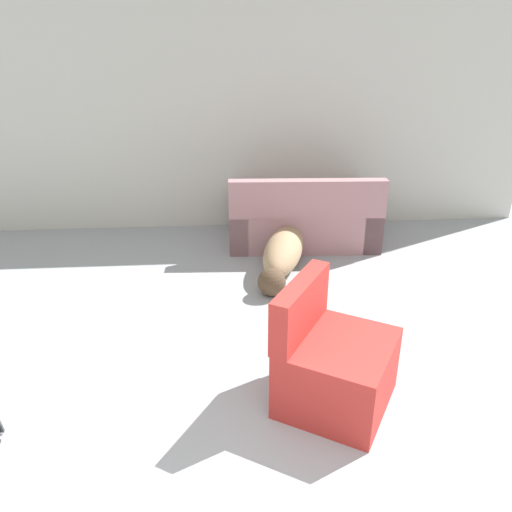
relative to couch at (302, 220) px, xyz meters
name	(u,v)px	position (x,y,z in m)	size (l,w,h in m)	color
wall_back	(204,112)	(-1.06, 0.64, 1.09)	(7.72, 0.06, 2.71)	beige
couch	(302,220)	(0.00, 0.00, 0.00)	(1.66, 0.97, 0.81)	#A3757A
dog	(283,253)	(-0.31, -0.72, -0.09)	(0.68, 1.54, 0.37)	#A38460
side_chair	(333,364)	(-0.24, -2.69, 0.01)	(0.89, 0.91, 0.80)	#B72D28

